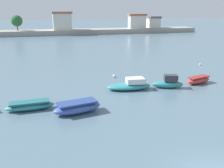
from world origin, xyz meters
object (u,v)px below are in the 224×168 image
moored_boat_1 (30,106)px  moored_boat_4 (168,83)px  moored_boat_2 (77,108)px  mooring_buoy_1 (114,76)px  moored_boat_3 (130,85)px  moored_boat_5 (199,80)px  mooring_buoy_0 (200,64)px

moored_boat_1 → moored_boat_4: size_ratio=1.17×
moored_boat_1 → moored_boat_2: size_ratio=0.98×
moored_boat_2 → mooring_buoy_1: 13.20m
moored_boat_3 → moored_boat_5: size_ratio=1.37×
mooring_buoy_0 → mooring_buoy_1: size_ratio=0.75×
mooring_buoy_0 → moored_boat_3: bearing=-148.6°
mooring_buoy_0 → mooring_buoy_1: (-16.35, -3.90, 0.05)m
moored_boat_1 → moored_boat_2: moored_boat_2 is taller
moored_boat_2 → moored_boat_5: bearing=7.5°
moored_boat_5 → moored_boat_4: bearing=172.1°
moored_boat_2 → moored_boat_4: bearing=11.4°
moored_boat_4 → moored_boat_5: moored_boat_4 is taller
moored_boat_2 → mooring_buoy_0: bearing=22.0°
moored_boat_5 → mooring_buoy_1: bearing=134.2°
mooring_buoy_1 → moored_boat_4: bearing=-50.2°
moored_boat_1 → moored_boat_5: size_ratio=1.18×
moored_boat_4 → mooring_buoy_1: 8.26m
mooring_buoy_0 → mooring_buoy_1: bearing=-166.6°
moored_boat_1 → mooring_buoy_0: 30.49m
moored_boat_1 → moored_boat_3: bearing=14.8°
moored_boat_4 → mooring_buoy_1: moored_boat_4 is taller
moored_boat_2 → moored_boat_3: bearing=26.6°
mooring_buoy_1 → moored_boat_2: bearing=-120.2°
moored_boat_3 → moored_boat_5: bearing=6.0°
moored_boat_4 → moored_boat_1: bearing=-153.4°
moored_boat_4 → mooring_buoy_1: size_ratio=9.70×
moored_boat_2 → moored_boat_4: moored_boat_4 is taller
mooring_buoy_0 → moored_boat_1: bearing=-153.9°
moored_boat_1 → moored_boat_5: (21.01, 3.90, 0.04)m
moored_boat_1 → mooring_buoy_0: (27.37, 13.43, -0.26)m
moored_boat_3 → moored_boat_4: 4.84m
moored_boat_3 → mooring_buoy_0: (15.88, 9.70, -0.36)m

